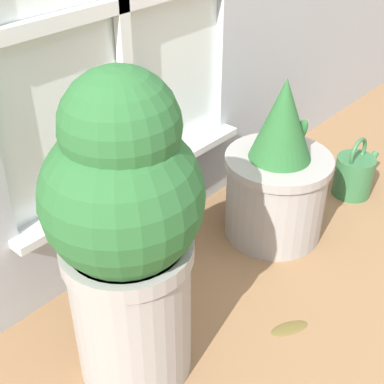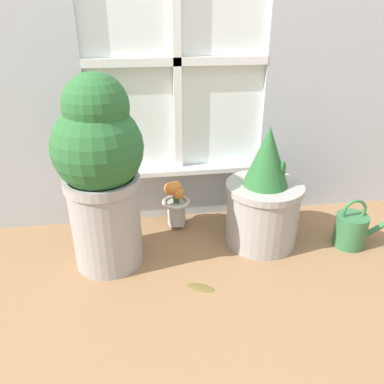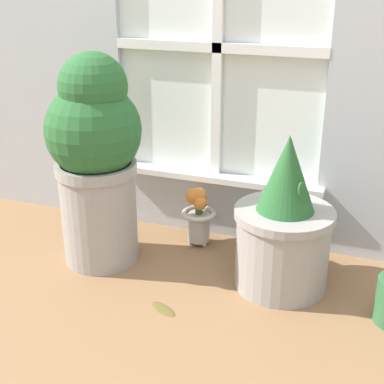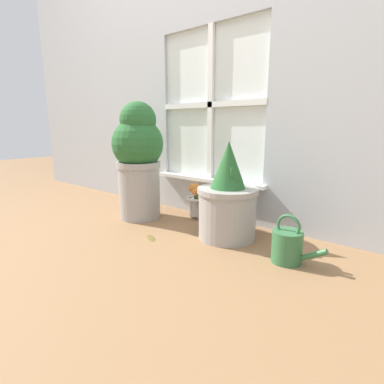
{
  "view_description": "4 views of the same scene",
  "coord_description": "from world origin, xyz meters",
  "px_view_note": "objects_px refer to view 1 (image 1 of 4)",
  "views": [
    {
      "loc": [
        -0.9,
        -0.46,
        1.1
      ],
      "look_at": [
        -0.0,
        0.33,
        0.3
      ],
      "focal_mm": 50.0,
      "sensor_mm": 36.0,
      "label": 1
    },
    {
      "loc": [
        -0.18,
        -1.09,
        0.95
      ],
      "look_at": [
        0.02,
        0.31,
        0.26
      ],
      "focal_mm": 35.0,
      "sensor_mm": 36.0,
      "label": 2
    },
    {
      "loc": [
        0.59,
        -1.32,
        1.01
      ],
      "look_at": [
        -0.02,
        0.36,
        0.26
      ],
      "focal_mm": 50.0,
      "sensor_mm": 36.0,
      "label": 3
    },
    {
      "loc": [
        1.18,
        -1.07,
        0.61
      ],
      "look_at": [
        0.05,
        0.32,
        0.21
      ],
      "focal_mm": 28.0,
      "sensor_mm": 36.0,
      "label": 4
    }
  ],
  "objects_px": {
    "potted_plant_left": "(126,232)",
    "potted_plant_right": "(277,176)",
    "watering_can": "(354,174)",
    "flower_vase": "(154,226)"
  },
  "relations": [
    {
      "from": "potted_plant_left",
      "to": "potted_plant_right",
      "type": "bearing_deg",
      "value": 4.26
    },
    {
      "from": "potted_plant_left",
      "to": "watering_can",
      "type": "xyz_separation_m",
      "value": [
        1.05,
        -0.04,
        -0.33
      ]
    },
    {
      "from": "potted_plant_left",
      "to": "flower_vase",
      "type": "bearing_deg",
      "value": 37.39
    },
    {
      "from": "flower_vase",
      "to": "watering_can",
      "type": "height_order",
      "value": "flower_vase"
    },
    {
      "from": "potted_plant_left",
      "to": "flower_vase",
      "type": "relative_size",
      "value": 3.21
    },
    {
      "from": "potted_plant_left",
      "to": "potted_plant_right",
      "type": "distance_m",
      "value": 0.69
    },
    {
      "from": "potted_plant_left",
      "to": "watering_can",
      "type": "height_order",
      "value": "potted_plant_left"
    },
    {
      "from": "flower_vase",
      "to": "watering_can",
      "type": "relative_size",
      "value": 0.97
    },
    {
      "from": "potted_plant_right",
      "to": "watering_can",
      "type": "distance_m",
      "value": 0.42
    },
    {
      "from": "potted_plant_left",
      "to": "potted_plant_right",
      "type": "relative_size",
      "value": 1.43
    }
  ]
}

